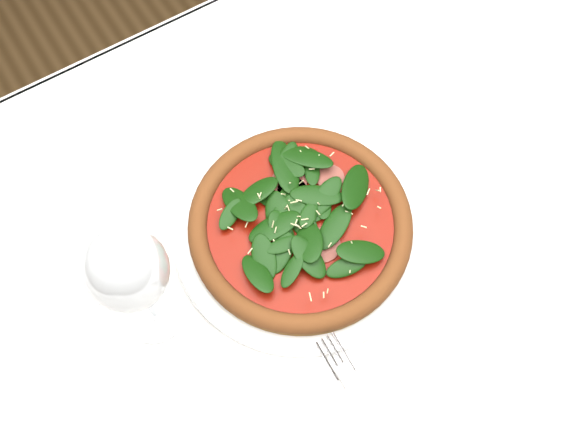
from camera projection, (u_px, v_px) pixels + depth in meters
ground at (304, 364)px, 1.47m from camera, size 6.00×6.00×0.00m
dining_table at (315, 264)px, 0.88m from camera, size 1.21×0.81×0.75m
plate at (300, 229)px, 0.79m from camera, size 0.31×0.31×0.01m
pizza at (300, 223)px, 0.77m from camera, size 0.29×0.29×0.04m
wine_glass at (127, 271)px, 0.62m from camera, size 0.08×0.08×0.20m
napkin at (370, 419)px, 0.69m from camera, size 0.17×0.10×0.01m
fork at (357, 393)px, 0.69m from camera, size 0.03×0.17×0.00m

